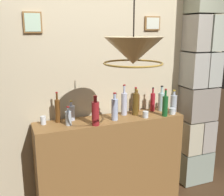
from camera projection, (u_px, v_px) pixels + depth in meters
The scene contains 19 objects.
panelled_rear_partition at pixel (102, 83), 3.21m from camera, with size 3.40×0.15×2.71m.
stone_pillar at pixel (198, 87), 3.53m from camera, with size 0.45×0.37×2.63m.
bar_shelf_unit at pixel (110, 162), 3.19m from camera, with size 1.68×0.38×1.07m, color olive.
liquor_bottle_vodka at pixel (135, 104), 3.17m from camera, with size 0.07×0.07×0.33m.
liquor_bottle_rye at pixel (165, 105), 3.12m from camera, with size 0.06×0.06×0.32m.
liquor_bottle_tequila at pixel (115, 109), 2.98m from camera, with size 0.07×0.07×0.31m.
liquor_bottle_sherry at pixel (174, 103), 3.28m from camera, with size 0.08×0.08×0.27m.
liquor_bottle_vermouth at pixel (95, 113), 2.82m from camera, with size 0.08×0.08×0.32m.
liquor_bottle_mezcal at pixel (71, 113), 2.99m from camera, with size 0.07×0.07×0.22m.
liquor_bottle_rum at pixel (124, 103), 3.16m from camera, with size 0.07×0.07×0.36m.
liquor_bottle_scotch at pixel (68, 118), 2.83m from camera, with size 0.06×0.06×0.20m.
liquor_bottle_gin at pixel (137, 103), 3.30m from camera, with size 0.07×0.07×0.27m.
liquor_bottle_bourbon at pixel (161, 101), 3.34m from camera, with size 0.08×0.08×0.31m.
liquor_bottle_whiskey at pixel (58, 110), 2.91m from camera, with size 0.06×0.06×0.33m.
liquor_bottle_amaro at pixel (153, 102), 3.32m from camera, with size 0.06×0.06×0.29m.
glass_tumbler_rocks at pixel (145, 114), 3.09m from camera, with size 0.06×0.06×0.07m.
glass_tumbler_highball at pixel (172, 111), 3.22m from camera, with size 0.08×0.08×0.07m.
glass_tumbler_shot at pixel (43, 120), 2.87m from camera, with size 0.06×0.06×0.09m.
pendant_lamp at pixel (133, 51), 2.23m from camera, with size 0.49×0.49×0.52m.
Camera 1 is at (-1.04, -1.88, 2.04)m, focal length 44.04 mm.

